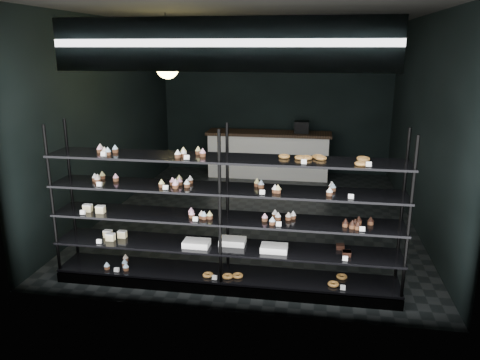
# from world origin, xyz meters

# --- Properties ---
(room) EXTENTS (5.01, 6.01, 3.20)m
(room) POSITION_xyz_m (0.00, 0.00, 1.60)
(room) COLOR black
(room) RESTS_ON ground
(display_shelf) EXTENTS (4.00, 0.50, 1.91)m
(display_shelf) POSITION_xyz_m (-0.11, -2.45, 0.63)
(display_shelf) COLOR black
(display_shelf) RESTS_ON room
(signage) EXTENTS (3.30, 0.05, 0.50)m
(signage) POSITION_xyz_m (0.00, -2.93, 2.75)
(signage) COLOR #0D1842
(signage) RESTS_ON room
(pendant_lamp) EXTENTS (0.32, 0.32, 0.89)m
(pendant_lamp) POSITION_xyz_m (-1.19, -0.85, 2.45)
(pendant_lamp) COLOR black
(pendant_lamp) RESTS_ON room
(service_counter) EXTENTS (2.65, 0.65, 1.23)m
(service_counter) POSITION_xyz_m (-0.07, 2.50, 0.50)
(service_counter) COLOR silver
(service_counter) RESTS_ON room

